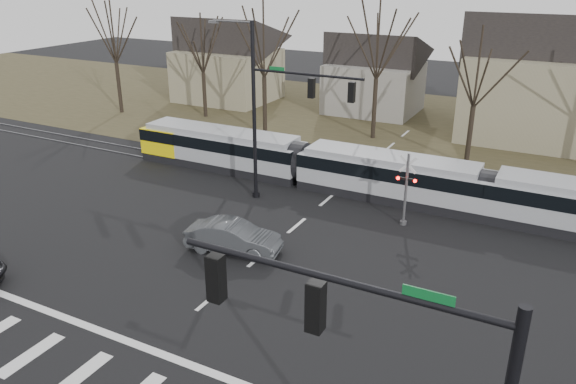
% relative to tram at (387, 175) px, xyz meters
% --- Properties ---
extents(ground, '(140.00, 140.00, 0.00)m').
position_rel_tram_xyz_m(ground, '(-2.95, -16.00, -1.46)').
color(ground, black).
extents(grass_verge, '(140.00, 28.00, 0.01)m').
position_rel_tram_xyz_m(grass_verge, '(-2.95, 16.00, -1.45)').
color(grass_verge, '#38331E').
rests_on(grass_verge, ground).
extents(stop_line, '(28.00, 0.35, 0.01)m').
position_rel_tram_xyz_m(stop_line, '(-2.95, -17.80, -1.45)').
color(stop_line, silver).
rests_on(stop_line, ground).
extents(lane_dashes, '(0.18, 30.00, 0.01)m').
position_rel_tram_xyz_m(lane_dashes, '(-2.95, -0.00, -1.45)').
color(lane_dashes, silver).
rests_on(lane_dashes, ground).
extents(rail_pair, '(90.00, 1.52, 0.06)m').
position_rel_tram_xyz_m(rail_pair, '(-2.95, -0.20, -1.43)').
color(rail_pair, '#59595E').
rests_on(rail_pair, ground).
extents(tram, '(35.30, 2.62, 2.68)m').
position_rel_tram_xyz_m(tram, '(0.00, 0.00, 0.00)').
color(tram, gray).
rests_on(tram, ground).
extents(sedan, '(3.21, 5.19, 1.53)m').
position_rel_tram_xyz_m(sedan, '(-4.36, -10.00, -0.70)').
color(sedan, '#3D4043').
rests_on(sedan, ground).
extents(signal_pole_far, '(9.28, 0.44, 10.20)m').
position_rel_tram_xyz_m(signal_pole_far, '(-5.36, -3.50, 4.24)').
color(signal_pole_far, black).
rests_on(signal_pole_far, ground).
extents(rail_crossing_signal, '(1.08, 0.36, 4.00)m').
position_rel_tram_xyz_m(rail_crossing_signal, '(2.05, -3.21, 0.43)').
color(rail_crossing_signal, '#59595B').
rests_on(rail_crossing_signal, ground).
extents(tree_row, '(59.20, 7.20, 10.00)m').
position_rel_tram_xyz_m(tree_row, '(-0.95, 10.00, 3.54)').
color(tree_row, black).
rests_on(tree_row, ground).
extents(house_a, '(9.72, 8.64, 8.60)m').
position_rel_tram_xyz_m(house_a, '(-22.95, 18.00, 3.00)').
color(house_a, gray).
rests_on(house_a, ground).
extents(house_b, '(8.64, 7.56, 7.65)m').
position_rel_tram_xyz_m(house_b, '(-7.95, 20.00, 2.51)').
color(house_b, gray).
rests_on(house_b, ground).
extents(house_c, '(10.80, 8.64, 10.10)m').
position_rel_tram_xyz_m(house_c, '(6.05, 17.00, 3.77)').
color(house_c, gray).
rests_on(house_c, ground).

